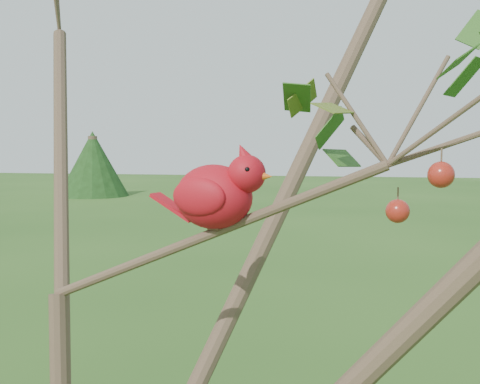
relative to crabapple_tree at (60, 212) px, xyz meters
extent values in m
sphere|color=#A12216|center=(0.54, 0.12, 0.00)|extent=(0.04, 0.04, 0.04)
sphere|color=#A12216|center=(0.60, 0.04, 0.07)|extent=(0.04, 0.04, 0.04)
ellipsoid|color=#B70F1D|center=(0.24, 0.10, 0.02)|extent=(0.16, 0.14, 0.11)
sphere|color=#B70F1D|center=(0.30, 0.08, 0.06)|extent=(0.08, 0.08, 0.06)
cone|color=#B70F1D|center=(0.29, 0.08, 0.09)|extent=(0.05, 0.04, 0.05)
cone|color=#D85914|center=(0.33, 0.08, 0.06)|extent=(0.03, 0.03, 0.02)
ellipsoid|color=black|center=(0.32, 0.08, 0.06)|extent=(0.03, 0.04, 0.03)
cube|color=#B70F1D|center=(0.16, 0.12, 0.00)|extent=(0.09, 0.05, 0.05)
ellipsoid|color=#B70F1D|center=(0.24, 0.14, 0.02)|extent=(0.10, 0.05, 0.06)
ellipsoid|color=#B70F1D|center=(0.22, 0.06, 0.02)|extent=(0.10, 0.05, 0.06)
cylinder|color=#453025|center=(-10.60, 22.73, -0.85)|extent=(0.38, 0.38, 2.53)
cone|color=black|center=(-10.60, 22.73, -0.75)|extent=(2.96, 2.96, 2.74)
camera|label=1|loc=(0.48, -0.90, 0.11)|focal=45.00mm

